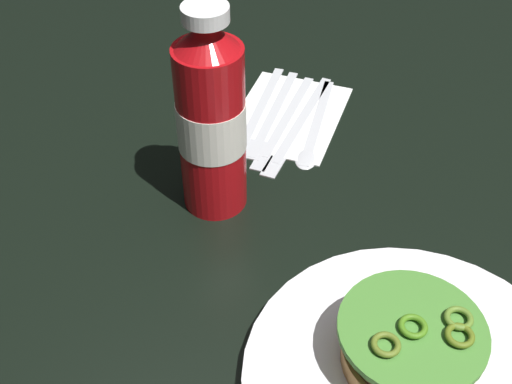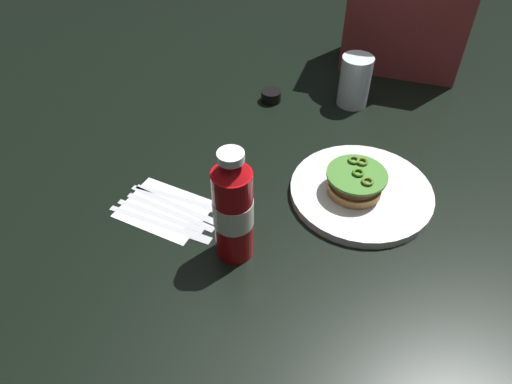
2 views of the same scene
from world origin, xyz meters
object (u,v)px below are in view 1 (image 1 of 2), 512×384
object	(u,v)px
spoon_utensil	(313,132)
dinner_plate	(415,383)
fork_utensil	(270,118)
table_knife	(282,124)
butter_knife	(296,128)
ketchup_bottle	(211,121)
steak_knife	(254,119)
burger_sandwich	(409,345)
napkin	(288,115)

from	to	relation	value
spoon_utensil	dinner_plate	bearing A→B (deg)	20.79
fork_utensil	table_knife	size ratio (longest dim) A/B	0.95
butter_knife	spoon_utensil	distance (m)	0.02
ketchup_bottle	steak_knife	bearing A→B (deg)	174.22
fork_utensil	table_knife	distance (m)	0.02
ketchup_bottle	spoon_utensil	size ratio (longest dim) A/B	1.23
burger_sandwich	steak_knife	size ratio (longest dim) A/B	0.54
dinner_plate	spoon_utensil	distance (m)	0.35
burger_sandwich	fork_utensil	bearing A→B (deg)	-152.74
fork_utensil	table_knife	bearing A→B (deg)	60.14
fork_utensil	butter_knife	distance (m)	0.04
table_knife	spoon_utensil	bearing A→B (deg)	77.45
steak_knife	spoon_utensil	xyz separation A→B (m)	(0.01, 0.08, 0.00)
dinner_plate	ketchup_bottle	size ratio (longest dim) A/B	1.26
napkin	fork_utensil	xyz separation A→B (m)	(0.02, -0.02, 0.00)
fork_utensil	dinner_plate	bearing A→B (deg)	27.66
burger_sandwich	butter_knife	bearing A→B (deg)	-156.78
napkin	spoon_utensil	xyz separation A→B (m)	(0.03, 0.04, 0.00)
butter_knife	steak_knife	bearing A→B (deg)	-98.31
steak_knife	butter_knife	bearing A→B (deg)	81.69
napkin	butter_knife	distance (m)	0.03
fork_utensil	steak_knife	bearing A→B (deg)	-74.18
ketchup_bottle	fork_utensil	bearing A→B (deg)	167.37
ketchup_bottle	fork_utensil	size ratio (longest dim) A/B	1.17
steak_knife	fork_utensil	world-z (taller)	same
burger_sandwich	table_knife	distance (m)	0.36
napkin	steak_knife	xyz separation A→B (m)	(0.02, -0.04, 0.00)
napkin	table_knife	distance (m)	0.03
dinner_plate	ketchup_bottle	xyz separation A→B (m)	(-0.19, -0.21, 0.10)
ketchup_bottle	table_knife	world-z (taller)	ketchup_bottle
steak_knife	table_knife	xyz separation A→B (m)	(0.00, 0.04, 0.00)
steak_knife	table_knife	bearing A→B (deg)	83.45
napkin	table_knife	world-z (taller)	table_knife
burger_sandwich	butter_knife	distance (m)	0.35
dinner_plate	ketchup_bottle	world-z (taller)	ketchup_bottle
ketchup_bottle	steak_knife	distance (m)	0.18
dinner_plate	fork_utensil	distance (m)	0.39
ketchup_bottle	napkin	distance (m)	0.20
dinner_plate	burger_sandwich	distance (m)	0.04
ketchup_bottle	table_knife	distance (m)	0.18
ketchup_bottle	fork_utensil	distance (m)	0.18
napkin	table_knife	bearing A→B (deg)	-9.97
fork_utensil	butter_knife	world-z (taller)	same
dinner_plate	burger_sandwich	bearing A→B (deg)	-143.55
table_knife	spoon_utensil	distance (m)	0.04
burger_sandwich	fork_utensil	distance (m)	0.37
dinner_plate	butter_knife	bearing A→B (deg)	-156.16
butter_knife	spoon_utensil	world-z (taller)	same
spoon_utensil	ketchup_bottle	bearing A→B (deg)	-34.43
spoon_utensil	table_knife	bearing A→B (deg)	-102.55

